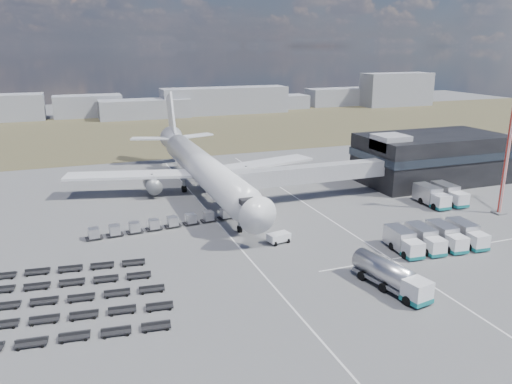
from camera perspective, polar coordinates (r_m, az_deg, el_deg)
name	(u,v)px	position (r m, az deg, el deg)	size (l,w,h in m)	color
ground	(260,254)	(70.01, 0.48, -7.07)	(420.00, 420.00, 0.00)	#565659
grass_strip	(145,132)	(173.80, -12.63, 6.72)	(420.00, 90.00, 0.01)	#47442A
lane_markings	(313,237)	(76.25, 6.58, -5.16)	(47.12, 110.00, 0.01)	silver
terminal	(431,157)	(112.08, 19.33, 3.79)	(30.40, 16.40, 11.00)	black
jet_bridge	(301,175)	(92.18, 5.22, 1.97)	(30.30, 3.80, 7.05)	#939399
airliner	(201,166)	(97.83, -6.28, 2.92)	(51.59, 64.53, 17.62)	white
skyline	(134,103)	(213.58, -13.78, 9.80)	(292.83, 24.65, 15.53)	gray
fuel_tanker	(391,276)	(61.77, 15.13, -9.24)	(4.59, 11.03, 3.46)	white
pushback_tug	(279,238)	(73.57, 2.61, -5.28)	(3.23, 1.82, 1.46)	white
catering_truck	(242,183)	(99.70, -1.57, 1.02)	(4.64, 6.89, 2.93)	white
service_trucks_near	(436,238)	(75.88, 19.85, -4.92)	(13.43, 8.08, 2.87)	white
service_trucks_far	(440,195)	(96.83, 20.31, -0.34)	(6.78, 8.05, 3.17)	white
uld_row	(163,223)	(80.20, -10.54, -3.51)	(23.72, 3.66, 1.60)	black
baggage_dollies	(62,300)	(61.35, -21.24, -11.44)	(24.66, 20.34, 0.71)	black
floodlight_mast	(509,143)	(93.12, 26.93, 5.06)	(2.34, 1.91, 24.80)	red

